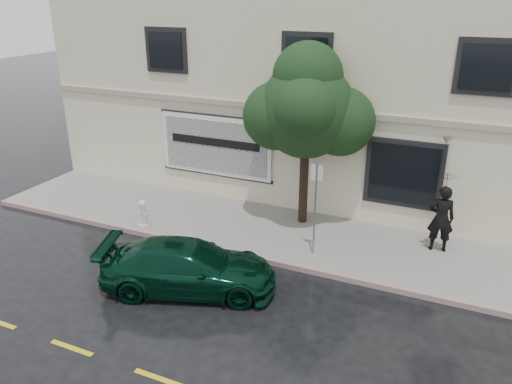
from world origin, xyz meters
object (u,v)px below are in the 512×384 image
at_px(street_tree, 306,111).
at_px(fire_hydrant, 143,214).
at_px(car, 189,267).
at_px(pedestrian, 441,219).

xyz_separation_m(street_tree, fire_hydrant, (-4.44, -2.40, -3.18)).
height_order(car, street_tree, street_tree).
relative_size(street_tree, fire_hydrant, 5.73).
height_order(car, pedestrian, pedestrian).
xyz_separation_m(car, pedestrian, (5.56, 4.45, 0.49)).
bearing_deg(street_tree, car, -106.57).
distance_m(car, street_tree, 5.81).
bearing_deg(pedestrian, street_tree, -14.48).
relative_size(car, pedestrian, 2.23).
relative_size(pedestrian, fire_hydrant, 2.22).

